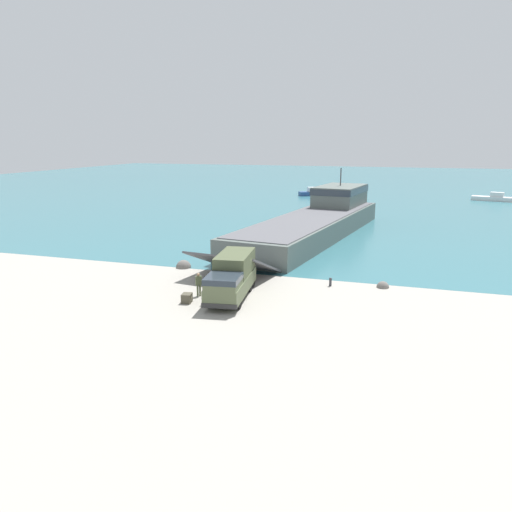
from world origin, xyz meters
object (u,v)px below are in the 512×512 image
at_px(landing_craft, 318,219).
at_px(military_truck, 232,277).
at_px(mooring_bollard, 330,281).
at_px(cargo_crate, 187,298).
at_px(moored_boat_b, 314,193).
at_px(moored_boat_a, 494,198).
at_px(soldier_on_ramp, 199,283).

distance_m(landing_craft, military_truck, 27.13).
height_order(mooring_bollard, cargo_crate, mooring_bollard).
xyz_separation_m(landing_craft, moored_boat_b, (-8.79, 41.91, -1.24)).
bearing_deg(landing_craft, moored_boat_a, 67.50).
xyz_separation_m(landing_craft, military_truck, (-1.16, -27.10, -0.27)).
height_order(landing_craft, mooring_bollard, landing_craft).
bearing_deg(mooring_bollard, moored_boat_a, 72.95).
height_order(military_truck, cargo_crate, military_truck).
bearing_deg(mooring_bollard, soldier_on_ramp, -148.01).
height_order(military_truck, moored_boat_b, military_truck).
xyz_separation_m(landing_craft, moored_boat_a, (25.24, 43.09, -1.27)).
distance_m(moored_boat_b, cargo_crate, 71.38).
bearing_deg(soldier_on_ramp, military_truck, -111.72).
height_order(soldier_on_ramp, mooring_bollard, soldier_on_ramp).
xyz_separation_m(landing_craft, soldier_on_ramp, (-3.55, -27.63, -0.80)).
bearing_deg(moored_boat_b, soldier_on_ramp, -26.74).
bearing_deg(cargo_crate, moored_boat_a, 68.18).
bearing_deg(soldier_on_ramp, cargo_crate, 139.51).
distance_m(moored_boat_a, moored_boat_b, 34.05).
xyz_separation_m(soldier_on_ramp, mooring_bollard, (8.79, 5.49, -0.63)).
relative_size(landing_craft, cargo_crate, 50.54).
bearing_deg(moored_boat_b, landing_craft, -19.21).
height_order(moored_boat_a, mooring_bollard, moored_boat_a).
relative_size(soldier_on_ramp, cargo_crate, 2.22).
bearing_deg(soldier_on_ramp, landing_craft, -41.53).
distance_m(soldier_on_ramp, moored_boat_b, 69.74).
distance_m(soldier_on_ramp, moored_boat_a, 76.36).
bearing_deg(cargo_crate, military_truck, 40.37).
bearing_deg(mooring_bollard, military_truck, -142.22).
height_order(military_truck, moored_boat_a, military_truck).
relative_size(military_truck, moored_boat_a, 0.97).
height_order(moored_boat_a, cargo_crate, moored_boat_a).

